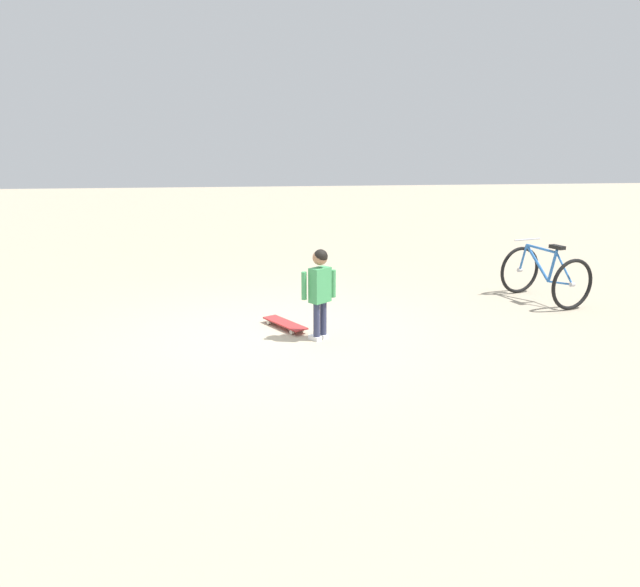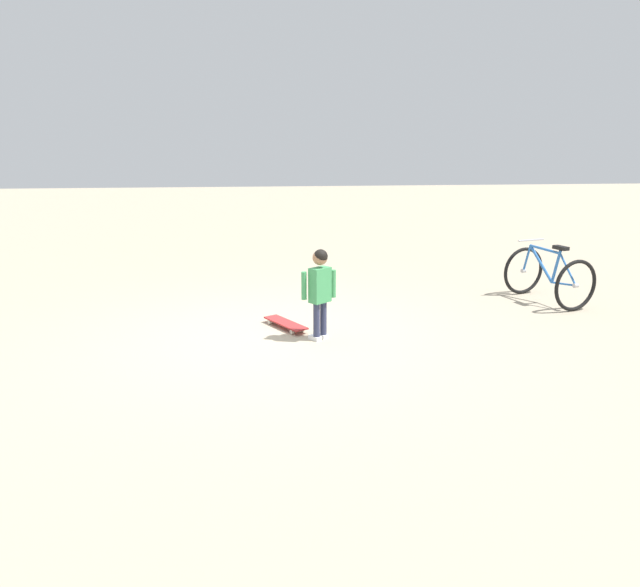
# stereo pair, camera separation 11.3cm
# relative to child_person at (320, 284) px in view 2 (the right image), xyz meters

# --- Properties ---
(ground_plane) EXTENTS (50.00, 50.00, 0.00)m
(ground_plane) POSITION_rel_child_person_xyz_m (0.52, -0.15, -0.66)
(ground_plane) COLOR tan
(child_person) EXTENTS (0.40, 0.27, 1.06)m
(child_person) POSITION_rel_child_person_xyz_m (0.00, 0.00, 0.00)
(child_person) COLOR #2D3351
(child_person) RESTS_ON ground
(skateboard) EXTENTS (0.52, 0.72, 0.07)m
(skateboard) POSITION_rel_child_person_xyz_m (0.37, -0.48, -0.60)
(skateboard) COLOR #B22D2D
(skateboard) RESTS_ON ground
(bicycle_near) EXTENTS (0.97, 1.22, 0.85)m
(bicycle_near) POSITION_rel_child_person_xyz_m (-3.41, -1.28, -0.28)
(bicycle_near) COLOR black
(bicycle_near) RESTS_ON ground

